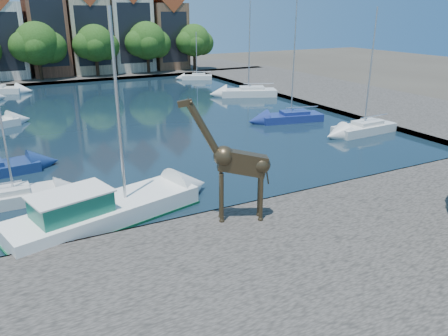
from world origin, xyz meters
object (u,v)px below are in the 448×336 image
Objects in this scene: giraffe_statue at (236,162)px; sailboat_right_a at (364,127)px; motorsailer at (100,209)px; sailboat_left_a at (14,194)px.

sailboat_right_a is (17.83, 9.86, -2.70)m from giraffe_statue.
giraffe_statue is 0.58× the size of motorsailer.
sailboat_left_a is 27.08m from sailboat_right_a.
giraffe_statue is 12.34m from sailboat_left_a.
giraffe_statue is at bearing -151.06° from sailboat_right_a.
giraffe_statue is at bearing -30.36° from motorsailer.
sailboat_right_a is (27.00, 2.07, 0.04)m from sailboat_left_a.
sailboat_right_a is (23.45, 6.56, -0.20)m from motorsailer.
sailboat_left_a is (-3.55, 4.49, -0.24)m from motorsailer.
sailboat_left_a is at bearing 128.32° from motorsailer.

